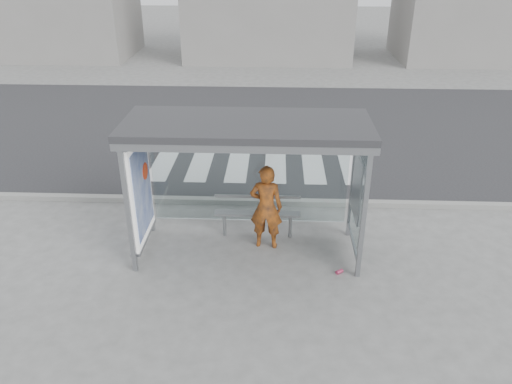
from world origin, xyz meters
TOP-DOWN VIEW (x-y plane):
  - ground at (0.00, 0.00)m, footprint 80.00×80.00m
  - road at (0.00, 7.00)m, footprint 30.00×10.00m
  - curb at (0.00, 1.95)m, footprint 30.00×0.18m
  - crosswalk at (0.00, 4.50)m, footprint 5.55×3.00m
  - bus_shelter at (-0.37, 0.06)m, footprint 4.25×1.65m
  - building_center at (0.00, 18.00)m, footprint 8.00×5.00m
  - person at (0.34, 0.23)m, footprint 0.65×0.46m
  - bench at (0.16, 0.58)m, footprint 1.70×0.21m
  - soda_can at (1.69, -0.64)m, footprint 0.15×0.14m

SIDE VIEW (x-z plane):
  - ground at x=0.00m, z-range 0.00..0.00m
  - crosswalk at x=0.00m, z-range 0.00..0.00m
  - road at x=0.00m, z-range 0.00..0.01m
  - soda_can at x=1.69m, z-range 0.00..0.07m
  - curb at x=0.00m, z-range 0.00..0.12m
  - bench at x=0.16m, z-range 0.08..0.96m
  - person at x=0.34m, z-range 0.00..1.71m
  - bus_shelter at x=-0.37m, z-range 0.67..3.29m
  - building_center at x=0.00m, z-range 0.00..5.00m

